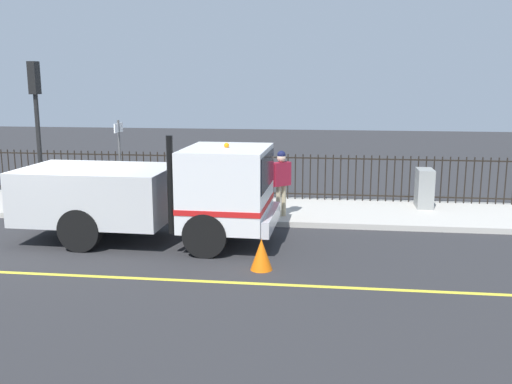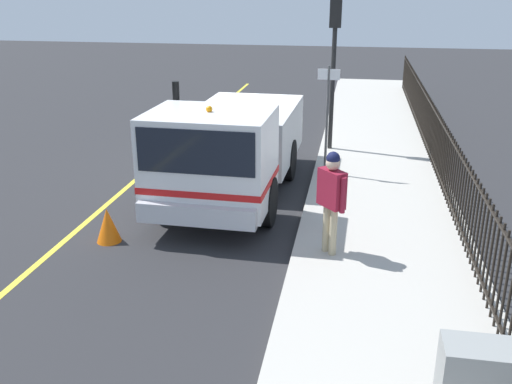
# 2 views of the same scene
# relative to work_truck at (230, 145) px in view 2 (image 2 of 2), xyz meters

# --- Properties ---
(ground_plane) EXTENTS (61.31, 61.31, 0.00)m
(ground_plane) POSITION_rel_work_truck_xyz_m (-0.27, 2.57, -1.24)
(ground_plane) COLOR #2B2B2D
(ground_plane) RESTS_ON ground
(sidewalk_slab) EXTENTS (3.10, 27.87, 0.14)m
(sidewalk_slab) POSITION_rel_work_truck_xyz_m (3.19, 2.57, -1.16)
(sidewalk_slab) COLOR #B7B2A8
(sidewalk_slab) RESTS_ON ground
(lane_marking) EXTENTS (0.12, 25.08, 0.01)m
(lane_marking) POSITION_rel_work_truck_xyz_m (-2.52, 2.57, -1.23)
(lane_marking) COLOR yellow
(lane_marking) RESTS_ON ground
(work_truck) EXTENTS (2.39, 5.97, 2.59)m
(work_truck) POSITION_rel_work_truck_xyz_m (0.00, 0.00, 0.00)
(work_truck) COLOR white
(work_truck) RESTS_ON ground
(worker_standing) EXTENTS (0.50, 0.52, 1.76)m
(worker_standing) POSITION_rel_work_truck_xyz_m (2.25, -2.49, -0.02)
(worker_standing) COLOR maroon
(worker_standing) RESTS_ON sidewalk_slab
(iron_fence) EXTENTS (0.04, 23.72, 1.38)m
(iron_fence) POSITION_rel_work_truck_xyz_m (4.51, 2.57, -0.40)
(iron_fence) COLOR black
(iron_fence) RESTS_ON sidewalk_slab
(traffic_light_near) EXTENTS (0.30, 0.21, 4.05)m
(traffic_light_near) POSITION_rel_work_truck_xyz_m (1.91, 4.02, 1.78)
(traffic_light_near) COLOR black
(traffic_light_near) RESTS_ON sidewalk_slab
(traffic_cone) EXTENTS (0.44, 0.44, 0.63)m
(traffic_cone) POSITION_rel_work_truck_xyz_m (-1.71, -2.43, -0.92)
(traffic_cone) COLOR orange
(traffic_cone) RESTS_ON ground
(street_sign) EXTENTS (0.50, 0.06, 2.54)m
(street_sign) POSITION_rel_work_truck_xyz_m (1.91, 1.78, 0.48)
(street_sign) COLOR #4C4C4C
(street_sign) RESTS_ON sidewalk_slab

